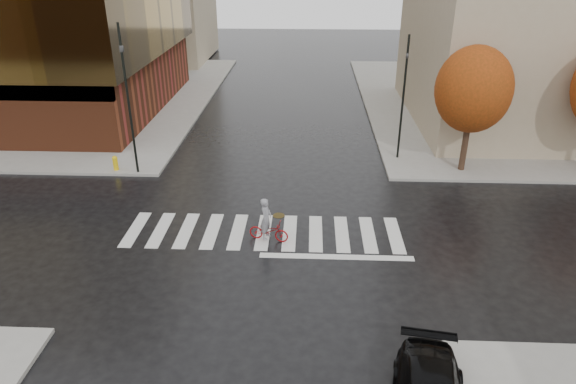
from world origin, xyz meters
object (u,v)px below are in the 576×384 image
cyclist (268,226)px  traffic_light_ne (404,91)px  traffic_light_nw (127,91)px  fire_hydrant (115,162)px

cyclist → traffic_light_ne: size_ratio=0.28×
traffic_light_nw → traffic_light_ne: traffic_light_nw is taller
cyclist → traffic_light_nw: size_ratio=0.25×
cyclist → traffic_light_ne: traffic_light_ne is taller
traffic_light_nw → traffic_light_ne: 14.30m
cyclist → traffic_light_ne: bearing=-22.9°
fire_hydrant → traffic_light_ne: bearing=9.3°
traffic_light_ne → cyclist: bearing=73.3°
traffic_light_nw → fire_hydrant: 4.10m
traffic_light_nw → fire_hydrant: bearing=-78.5°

